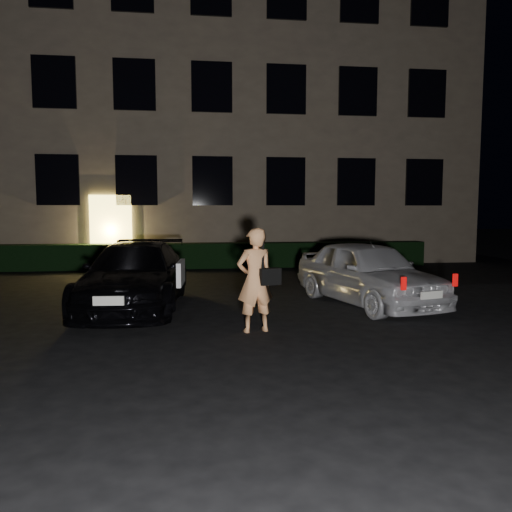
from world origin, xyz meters
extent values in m
plane|color=black|center=(0.00, 0.00, 0.00)|extent=(80.00, 80.00, 0.00)
cube|color=#6C5D4D|center=(0.00, 15.00, 6.00)|extent=(20.00, 8.00, 12.00)
cube|color=#FFDE59|center=(-3.50, 10.94, 1.25)|extent=(1.40, 0.10, 2.50)
cube|color=black|center=(-5.20, 10.94, 3.00)|extent=(1.40, 0.10, 1.70)
cube|color=black|center=(-2.60, 10.94, 3.00)|extent=(1.40, 0.10, 1.70)
cube|color=black|center=(0.00, 10.94, 3.00)|extent=(1.40, 0.10, 1.70)
cube|color=black|center=(2.60, 10.94, 3.00)|extent=(1.40, 0.10, 1.70)
cube|color=black|center=(5.20, 10.94, 3.00)|extent=(1.40, 0.10, 1.70)
cube|color=black|center=(7.80, 10.94, 3.00)|extent=(1.40, 0.10, 1.70)
cube|color=black|center=(-5.20, 10.94, 6.20)|extent=(1.40, 0.10, 1.70)
cube|color=black|center=(-2.60, 10.94, 6.20)|extent=(1.40, 0.10, 1.70)
cube|color=black|center=(0.00, 10.94, 6.20)|extent=(1.40, 0.10, 1.70)
cube|color=black|center=(2.60, 10.94, 6.20)|extent=(1.40, 0.10, 1.70)
cube|color=black|center=(5.20, 10.94, 6.20)|extent=(1.40, 0.10, 1.70)
cube|color=black|center=(7.80, 10.94, 6.20)|extent=(1.40, 0.10, 1.70)
cube|color=black|center=(7.80, 10.94, 9.40)|extent=(1.40, 0.10, 1.70)
cube|color=black|center=(0.00, 10.50, 0.42)|extent=(15.00, 0.70, 0.85)
imported|color=black|center=(-1.90, 3.68, 0.67)|extent=(2.16, 4.70, 1.33)
cube|color=white|center=(-0.95, 2.77, 0.82)|extent=(0.15, 0.96, 0.44)
cube|color=silver|center=(-2.05, 1.31, 0.58)|extent=(0.49, 0.07, 0.15)
imported|color=silver|center=(2.95, 3.41, 0.68)|extent=(2.57, 4.29, 1.37)
cube|color=red|center=(2.88, 1.41, 0.75)|extent=(0.09, 0.07, 0.23)
cube|color=red|center=(3.99, 1.70, 0.75)|extent=(0.09, 0.07, 0.23)
cube|color=silver|center=(3.45, 1.50, 0.52)|extent=(0.45, 0.15, 0.13)
imported|color=#FFAB6B|center=(0.29, 1.36, 0.86)|extent=(0.71, 0.56, 1.72)
cube|color=black|center=(0.53, 1.30, 0.93)|extent=(0.38, 0.24, 0.27)
cube|color=black|center=(0.41, 1.31, 1.31)|extent=(0.05, 0.07, 0.54)
camera|label=1|loc=(-0.72, -6.70, 2.03)|focal=35.00mm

